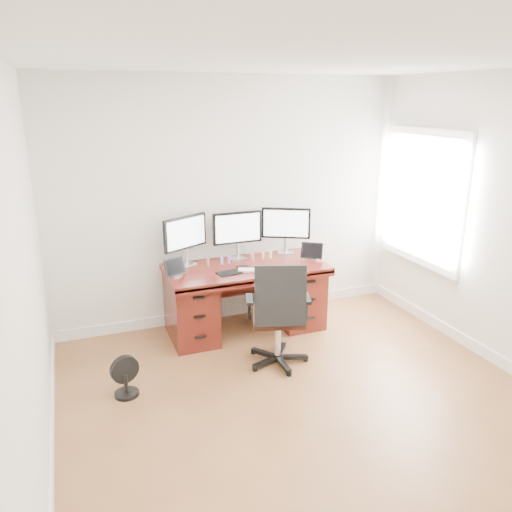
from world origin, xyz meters
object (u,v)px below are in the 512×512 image
object	(u,v)px
desk	(245,295)
office_chair	(278,332)
keyboard	(250,270)
monitor_center	(237,229)
floor_fan	(125,377)

from	to	relation	value
desk	office_chair	world-z (taller)	office_chair
office_chair	keyboard	xyz separation A→B (m)	(-0.04, 0.65, 0.41)
office_chair	monitor_center	world-z (taller)	monitor_center
keyboard	office_chair	bearing A→B (deg)	-63.69
office_chair	floor_fan	world-z (taller)	office_chair
office_chair	keyboard	size ratio (longest dim) A/B	4.23
desk	office_chair	bearing A→B (deg)	-87.92
desk	floor_fan	xyz separation A→B (m)	(-1.40, -0.85, -0.23)
monitor_center	keyboard	size ratio (longest dim) A/B	2.21
keyboard	desk	bearing A→B (deg)	110.36
floor_fan	keyboard	xyz separation A→B (m)	(1.39, 0.66, 0.58)
floor_fan	monitor_center	xyz separation A→B (m)	(1.40, 1.09, 0.91)
monitor_center	office_chair	bearing A→B (deg)	-88.16
desk	keyboard	bearing A→B (deg)	-92.53
desk	keyboard	world-z (taller)	keyboard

